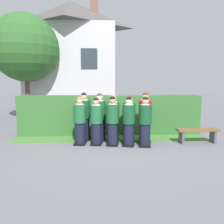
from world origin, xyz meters
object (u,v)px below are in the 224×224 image
at_px(student_front_row_0, 80,122).
at_px(student_front_row_1, 96,122).
at_px(student_rear_row_0, 84,117).
at_px(student_rear_row_1, 100,118).
at_px(student_rear_row_2, 113,119).
at_px(wooden_bench, 198,133).
at_px(student_in_red_blazer, 145,118).
at_px(student_front_row_4, 145,123).
at_px(student_rear_row_3, 129,120).
at_px(student_front_row_2, 113,122).
at_px(student_front_row_3, 129,123).

height_order(student_front_row_0, student_front_row_1, student_front_row_0).
distance_m(student_rear_row_0, student_rear_row_1, 0.55).
height_order(student_front_row_0, student_rear_row_2, student_rear_row_2).
relative_size(student_rear_row_2, wooden_bench, 1.14).
bearing_deg(student_front_row_0, student_in_red_blazer, 5.66).
bearing_deg(student_rear_row_0, wooden_bench, -9.24).
relative_size(student_front_row_1, student_front_row_4, 0.98).
xyz_separation_m(student_rear_row_1, student_rear_row_2, (0.47, -0.11, -0.02)).
distance_m(student_rear_row_0, wooden_bench, 3.90).
height_order(student_in_red_blazer, wooden_bench, student_in_red_blazer).
bearing_deg(student_rear_row_3, student_front_row_4, -54.21).
bearing_deg(student_rear_row_3, student_rear_row_0, 169.78).
bearing_deg(student_rear_row_2, student_front_row_2, -96.29).
xyz_separation_m(student_front_row_0, student_rear_row_1, (0.64, 0.48, 0.04)).
bearing_deg(student_front_row_1, student_front_row_4, -9.55).
bearing_deg(student_front_row_2, student_front_row_3, -9.45).
xyz_separation_m(student_front_row_2, student_front_row_4, (1.02, -0.17, -0.00)).
height_order(student_rear_row_0, student_rear_row_2, student_rear_row_0).
height_order(student_front_row_0, student_in_red_blazer, student_in_red_blazer).
bearing_deg(student_rear_row_3, wooden_bench, -8.57).
height_order(student_front_row_4, student_rear_row_1, student_rear_row_1).
height_order(student_rear_row_0, student_rear_row_3, student_rear_row_0).
bearing_deg(student_in_red_blazer, student_rear_row_0, 170.69).
distance_m(student_in_red_blazer, wooden_bench, 1.81).
distance_m(student_front_row_3, wooden_bench, 2.39).
bearing_deg(student_front_row_1, student_in_red_blazer, 9.23).
bearing_deg(student_rear_row_3, student_rear_row_2, 170.72).
bearing_deg(student_rear_row_3, student_front_row_0, -170.38).
bearing_deg(student_front_row_4, student_rear_row_0, 156.22).
bearing_deg(student_rear_row_1, student_rear_row_0, 171.09).
distance_m(student_front_row_0, student_rear_row_2, 1.18).
xyz_separation_m(student_front_row_0, student_rear_row_3, (1.66, 0.28, 0.01)).
distance_m(student_front_row_3, student_front_row_4, 0.51).
distance_m(student_front_row_1, student_front_row_3, 1.05).
relative_size(student_front_row_2, student_rear_row_0, 0.95).
bearing_deg(student_rear_row_1, student_front_row_1, -101.56).
bearing_deg(wooden_bench, student_front_row_3, -175.85).
relative_size(student_front_row_3, student_rear_row_3, 0.99).
relative_size(student_front_row_0, student_rear_row_0, 0.94).
height_order(student_front_row_1, student_front_row_2, student_front_row_2).
relative_size(student_front_row_4, student_rear_row_3, 0.99).
distance_m(student_rear_row_0, student_in_red_blazer, 2.12).
xyz_separation_m(student_rear_row_0, student_rear_row_2, (1.02, -0.19, -0.03)).
relative_size(student_front_row_3, student_front_row_4, 1.00).
bearing_deg(student_front_row_3, wooden_bench, 4.15).
bearing_deg(student_front_row_2, student_in_red_blazer, 17.83).
relative_size(student_in_red_blazer, wooden_bench, 1.21).
relative_size(student_rear_row_0, student_rear_row_1, 1.01).
bearing_deg(student_front_row_4, student_rear_row_3, 125.79).
relative_size(student_front_row_4, student_rear_row_2, 0.98).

